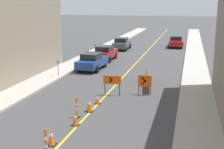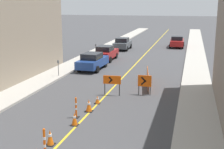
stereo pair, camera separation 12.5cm
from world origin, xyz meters
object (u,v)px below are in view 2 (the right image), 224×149
Objects in this scene: traffic_cone_farthest at (97,100)px; parking_meter_near_curb at (58,65)px; parked_car_curb_far at (123,44)px; parked_car_opposite_side at (177,42)px; parking_meter_far_curb at (96,47)px; parked_car_curb_near at (92,61)px; arrow_barricade_primary at (112,81)px; delineator_post_front at (45,146)px; traffic_cone_fifth at (89,105)px; traffic_cone_third at (50,137)px; parked_car_curb_mid at (106,53)px; delineator_post_rear at (76,109)px; traffic_cone_fourth at (75,119)px; arrow_barricade_secondary at (145,82)px.

parking_meter_near_curb reaches higher than traffic_cone_farthest.
parked_car_curb_far is at bearing 84.32° from parking_meter_near_curb.
parked_car_opposite_side is at bearing 82.67° from traffic_cone_farthest.
parked_car_opposite_side is 3.23× the size of parking_meter_near_curb.
parked_car_curb_near is at bearing -75.19° from parking_meter_far_curb.
parked_car_opposite_side reaches higher than arrow_barricade_primary.
parking_meter_near_curb is (-5.21, 13.05, 0.53)m from delineator_post_front.
parking_meter_near_curb reaches higher than traffic_cone_fifth.
traffic_cone_farthest is at bearing 87.07° from traffic_cone_third.
parked_car_curb_mid is 3.11× the size of parking_meter_far_curb.
parked_car_curb_far is (-3.07, 25.36, 0.30)m from delineator_post_rear.
traffic_cone_fourth is 0.61× the size of delineator_post_rear.
arrow_barricade_secondary is at bearing 71.67° from traffic_cone_third.
parking_meter_near_curb is (-8.61, -21.04, 0.31)m from parked_car_opposite_side.
arrow_barricade_primary is 0.31× the size of parked_car_curb_near.
parked_car_curb_near is at bearing -113.34° from parked_car_opposite_side.
parking_meter_far_curb is at bearing 104.19° from delineator_post_rear.
parked_car_curb_far is at bearing 96.27° from traffic_cone_third.
delineator_post_rear reaches higher than traffic_cone_fifth.
traffic_cone_fourth is 18.56m from parked_car_curb_mid.
parking_meter_near_curb is at bearing 141.05° from arrow_barricade_primary.
delineator_post_rear is 29.68m from parked_car_opposite_side.
traffic_cone_third is at bearing -88.43° from delineator_post_rear.
parking_meter_far_curb reaches higher than traffic_cone_farthest.
arrow_barricade_primary reaches higher than traffic_cone_fifth.
traffic_cone_fourth is 0.51× the size of arrow_barricade_secondary.
parked_car_curb_near reaches higher than traffic_cone_third.
arrow_barricade_primary is 25.04m from parked_car_opposite_side.
traffic_cone_fifth is at bearing -102.60° from arrow_barricade_primary.
traffic_cone_fourth is 0.50× the size of parking_meter_far_curb.
parking_meter_far_curb is (-5.21, 23.47, 0.57)m from delineator_post_front.
traffic_cone_third is 3.45m from delineator_post_rear.
arrow_barricade_secondary is at bearing 45.29° from traffic_cone_farthest.
delineator_post_front is at bearing -79.17° from parked_car_curb_mid.
parked_car_opposite_side reaches higher than traffic_cone_farthest.
parking_meter_far_curb reaches higher than traffic_cone_fifth.
parked_car_opposite_side reaches higher than parking_meter_far_curb.
traffic_cone_fifth is 0.54× the size of arrow_barricade_secondary.
traffic_cone_fifth is at bearing 72.18° from delineator_post_rear.
parked_car_curb_near is 5.01m from parked_car_curb_mid.
delineator_post_rear is 9.67m from parking_meter_near_curb.
parked_car_opposite_side reaches higher than traffic_cone_fifth.
traffic_cone_farthest is 0.37× the size of arrow_barricade_primary.
arrow_barricade_secondary is at bearing -93.82° from parked_car_opposite_side.
parked_car_curb_mid is 1.00× the size of parked_car_opposite_side.
traffic_cone_fourth is 20.52m from parking_meter_far_curb.
parked_car_opposite_side is (6.92, 4.07, 0.00)m from parked_car_curb_far.
delineator_post_front is at bearing -89.10° from traffic_cone_fifth.
parking_meter_near_curb is (-5.07, 9.44, 0.76)m from traffic_cone_fourth.
delineator_post_front is at bearing -68.25° from parking_meter_near_curb.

